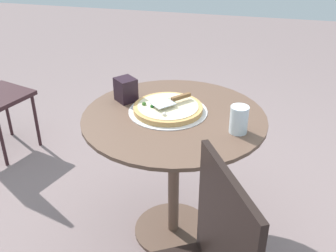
{
  "coord_description": "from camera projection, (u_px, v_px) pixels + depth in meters",
  "views": [
    {
      "loc": [
        0.36,
        -1.68,
        1.62
      ],
      "look_at": [
        -0.04,
        0.03,
        0.65
      ],
      "focal_mm": 43.42,
      "sensor_mm": 36.0,
      "label": 1
    }
  ],
  "objects": [
    {
      "name": "ground_plane",
      "position": [
        173.0,
        230.0,
        2.29
      ],
      "size": [
        10.0,
        10.0,
        0.0
      ],
      "primitive_type": "plane",
      "color": "slate"
    },
    {
      "name": "pizza_server",
      "position": [
        173.0,
        100.0,
        1.96
      ],
      "size": [
        0.18,
        0.19,
        0.02
      ],
      "color": "silver",
      "rests_on": "pizza_on_tray"
    },
    {
      "name": "patio_table",
      "position": [
        174.0,
        146.0,
        2.02
      ],
      "size": [
        0.88,
        0.88,
        0.73
      ],
      "color": "brown",
      "rests_on": "ground"
    },
    {
      "name": "napkin_dispenser",
      "position": [
        126.0,
        90.0,
        2.05
      ],
      "size": [
        0.13,
        0.13,
        0.12
      ],
      "primitive_type": "cube",
      "rotation": [
        0.0,
        0.0,
        2.43
      ],
      "color": "black",
      "rests_on": "patio_table"
    },
    {
      "name": "drinking_cup",
      "position": [
        239.0,
        120.0,
        1.77
      ],
      "size": [
        0.08,
        0.08,
        0.12
      ],
      "primitive_type": "cylinder",
      "color": "silver",
      "rests_on": "patio_table"
    },
    {
      "name": "pizza_on_tray",
      "position": [
        168.0,
        109.0,
        1.96
      ],
      "size": [
        0.38,
        0.38,
        0.05
      ],
      "color": "silver",
      "rests_on": "patio_table"
    }
  ]
}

